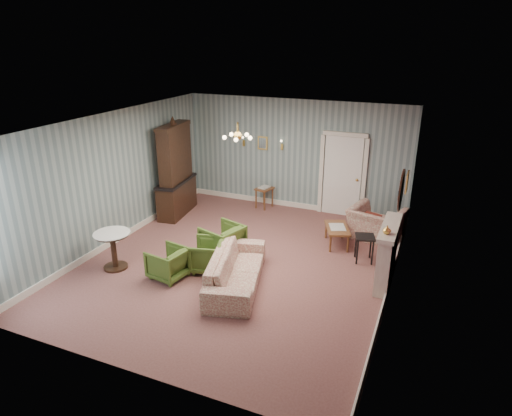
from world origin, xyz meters
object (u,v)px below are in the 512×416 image
at_px(sofa_chintz, 236,264).
at_px(fireplace, 387,254).
at_px(coffee_table, 337,236).
at_px(olive_chair_c, 222,239).
at_px(dresser, 175,168).
at_px(olive_chair_b, 209,254).
at_px(pedestal_table, 114,250).
at_px(olive_chair_a, 168,262).
at_px(side_table_black, 364,249).
at_px(wingback_chair, 377,218).

relative_size(sofa_chintz, fireplace, 1.56).
distance_m(sofa_chintz, coffee_table, 2.77).
relative_size(fireplace, coffee_table, 1.65).
xyz_separation_m(olive_chair_c, dresser, (-2.18, 1.71, 0.87)).
relative_size(olive_chair_b, pedestal_table, 0.90).
relative_size(olive_chair_a, sofa_chintz, 0.31).
bearing_deg(olive_chair_b, olive_chair_c, 168.99).
distance_m(olive_chair_b, fireplace, 3.42).
bearing_deg(coffee_table, side_table_black, -38.22).
bearing_deg(fireplace, wingback_chair, 104.11).
relative_size(olive_chair_b, wingback_chair, 0.62).
relative_size(sofa_chintz, dresser, 0.87).
xyz_separation_m(dresser, pedestal_table, (0.43, -3.04, -0.86)).
height_order(wingback_chair, dresser, dresser).
relative_size(side_table_black, pedestal_table, 0.73).
distance_m(olive_chair_b, pedestal_table, 1.91).
bearing_deg(coffee_table, fireplace, -44.81).
distance_m(dresser, side_table_black, 5.15).
xyz_separation_m(wingback_chair, pedestal_table, (-4.60, -3.46, -0.10)).
bearing_deg(coffee_table, olive_chair_c, -145.43).
distance_m(dresser, pedestal_table, 3.18).
distance_m(olive_chair_c, wingback_chair, 3.56).
height_order(sofa_chintz, side_table_black, sofa_chintz).
bearing_deg(coffee_table, sofa_chintz, -119.00).
relative_size(dresser, side_table_black, 4.38).
bearing_deg(coffee_table, olive_chair_b, -134.58).
height_order(olive_chair_b, dresser, dresser).
relative_size(olive_chair_a, coffee_table, 0.79).
bearing_deg(pedestal_table, olive_chair_c, 37.08).
height_order(olive_chair_a, fireplace, fireplace).
height_order(fireplace, pedestal_table, fireplace).
bearing_deg(sofa_chintz, olive_chair_a, 86.02).
xyz_separation_m(olive_chair_c, wingback_chair, (2.85, 2.14, 0.11)).
xyz_separation_m(olive_chair_b, sofa_chintz, (0.73, -0.31, 0.07)).
bearing_deg(olive_chair_a, olive_chair_c, 165.81).
bearing_deg(side_table_black, sofa_chintz, -137.47).
bearing_deg(olive_chair_a, pedestal_table, -75.19).
xyz_separation_m(olive_chair_b, fireplace, (3.29, 0.89, 0.23)).
xyz_separation_m(olive_chair_a, wingback_chair, (3.40, 3.36, 0.16)).
bearing_deg(pedestal_table, side_table_black, 26.06).
height_order(wingback_chair, side_table_black, wingback_chair).
distance_m(dresser, coffee_table, 4.42).
relative_size(wingback_chair, fireplace, 0.81).
bearing_deg(sofa_chintz, wingback_chair, -49.01).
relative_size(olive_chair_c, dresser, 0.31).
bearing_deg(side_table_black, pedestal_table, -153.94).
relative_size(sofa_chintz, side_table_black, 3.83).
xyz_separation_m(fireplace, pedestal_table, (-5.08, -1.57, -0.19)).
distance_m(olive_chair_c, pedestal_table, 2.20).
height_order(dresser, side_table_black, dresser).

